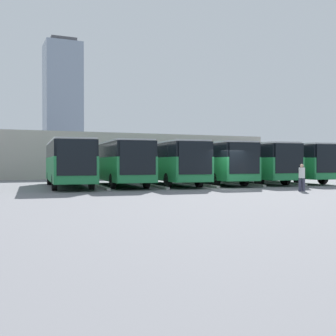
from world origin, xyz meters
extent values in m
plane|color=slate|center=(0.00, 0.00, 0.00)|extent=(600.00, 600.00, 0.00)
cube|color=#238447|center=(-9.08, -5.66, 1.25)|extent=(3.51, 11.29, 1.60)
cube|color=black|center=(-9.08, -5.66, 2.54)|extent=(3.45, 11.12, 0.98)
cube|color=black|center=(-8.58, -0.11, 1.99)|extent=(2.22, 0.24, 2.08)
cube|color=#238447|center=(-8.58, -0.11, 0.67)|extent=(2.39, 0.27, 0.40)
cube|color=silver|center=(-9.08, -5.66, 3.09)|extent=(3.37, 10.84, 0.12)
cylinder|color=black|center=(-9.88, -2.13, 0.50)|extent=(0.39, 1.02, 1.00)
cylinder|color=black|center=(-7.67, -2.33, 0.50)|extent=(0.39, 1.02, 1.00)
cylinder|color=black|center=(-10.50, -8.99, 0.50)|extent=(0.39, 1.02, 1.00)
cylinder|color=black|center=(-8.28, -9.19, 0.50)|extent=(0.39, 1.02, 1.00)
cube|color=#9E9E99|center=(-7.27, -4.00, 0.07)|extent=(0.83, 6.57, 0.15)
cube|color=#238447|center=(-5.45, -5.65, 1.25)|extent=(3.51, 11.29, 1.60)
cube|color=black|center=(-5.45, -5.65, 2.54)|extent=(3.45, 11.12, 0.98)
cube|color=black|center=(-4.95, -0.11, 1.99)|extent=(2.22, 0.24, 2.08)
cube|color=#238447|center=(-4.95, -0.10, 0.67)|extent=(2.39, 0.27, 0.40)
cube|color=silver|center=(-5.45, -5.65, 3.09)|extent=(3.37, 10.84, 0.12)
cylinder|color=black|center=(-6.25, -2.12, 0.50)|extent=(0.39, 1.02, 1.00)
cylinder|color=black|center=(-4.03, -2.32, 0.50)|extent=(0.39, 1.02, 1.00)
cylinder|color=black|center=(-6.87, -8.98, 0.50)|extent=(0.39, 1.02, 1.00)
cylinder|color=black|center=(-4.65, -9.18, 0.50)|extent=(0.39, 1.02, 1.00)
cube|color=#9E9E99|center=(-3.63, -3.99, 0.07)|extent=(0.83, 6.57, 0.15)
cube|color=#238447|center=(-1.82, -5.69, 1.25)|extent=(3.51, 11.29, 1.60)
cube|color=black|center=(-1.82, -5.69, 2.54)|extent=(3.45, 11.12, 0.98)
cube|color=black|center=(-1.32, -0.14, 1.99)|extent=(2.22, 0.24, 2.08)
cube|color=#238447|center=(-1.32, -0.13, 0.67)|extent=(2.39, 0.27, 0.40)
cube|color=silver|center=(-1.82, -5.69, 3.09)|extent=(3.37, 10.84, 0.12)
cylinder|color=black|center=(-2.62, -2.16, 0.50)|extent=(0.39, 1.02, 1.00)
cylinder|color=black|center=(-0.40, -2.36, 0.50)|extent=(0.39, 1.02, 1.00)
cylinder|color=black|center=(-3.23, -9.02, 0.50)|extent=(0.39, 1.02, 1.00)
cylinder|color=black|center=(-1.02, -9.22, 0.50)|extent=(0.39, 1.02, 1.00)
cube|color=#9E9E99|center=(0.00, -4.02, 0.07)|extent=(0.83, 6.57, 0.15)
cube|color=#238447|center=(1.82, -5.65, 1.25)|extent=(3.51, 11.29, 1.60)
cube|color=black|center=(1.82, -5.65, 2.54)|extent=(3.45, 11.12, 0.98)
cube|color=black|center=(2.31, -0.10, 1.99)|extent=(2.22, 0.24, 2.08)
cube|color=#238447|center=(2.32, -0.10, 0.67)|extent=(2.39, 0.27, 0.40)
cube|color=silver|center=(1.82, -5.65, 3.09)|extent=(3.37, 10.84, 0.12)
cylinder|color=black|center=(1.02, -2.12, 0.50)|extent=(0.39, 1.02, 1.00)
cylinder|color=black|center=(3.23, -2.32, 0.50)|extent=(0.39, 1.02, 1.00)
cylinder|color=black|center=(0.40, -8.98, 0.50)|extent=(0.39, 1.02, 1.00)
cylinder|color=black|center=(2.62, -9.18, 0.50)|extent=(0.39, 1.02, 1.00)
cube|color=#9E9E99|center=(3.63, -3.98, 0.07)|extent=(0.83, 6.57, 0.15)
cube|color=#238447|center=(5.45, -6.10, 1.25)|extent=(3.51, 11.29, 1.60)
cube|color=black|center=(5.45, -6.10, 2.54)|extent=(3.45, 11.12, 0.98)
cube|color=black|center=(5.95, -0.56, 1.99)|extent=(2.22, 0.24, 2.08)
cube|color=#238447|center=(5.95, -0.55, 0.67)|extent=(2.39, 0.27, 0.40)
cube|color=silver|center=(5.45, -6.10, 3.09)|extent=(3.37, 10.84, 0.12)
cylinder|color=black|center=(4.65, -2.58, 0.50)|extent=(0.39, 1.02, 1.00)
cylinder|color=black|center=(6.87, -2.77, 0.50)|extent=(0.39, 1.02, 1.00)
cylinder|color=black|center=(4.03, -9.44, 0.50)|extent=(0.39, 1.02, 1.00)
cylinder|color=black|center=(6.25, -9.63, 0.50)|extent=(0.39, 1.02, 1.00)
cube|color=#9E9E99|center=(7.27, -4.44, 0.07)|extent=(0.83, 6.57, 0.15)
cube|color=#238447|center=(9.08, -6.10, 1.25)|extent=(3.51, 11.29, 1.60)
cube|color=black|center=(9.08, -6.10, 2.54)|extent=(3.45, 11.12, 0.98)
cube|color=black|center=(9.58, -0.55, 1.99)|extent=(2.22, 0.24, 2.08)
cube|color=#238447|center=(9.58, -0.55, 0.67)|extent=(2.39, 0.27, 0.40)
cube|color=silver|center=(9.08, -6.10, 3.09)|extent=(3.37, 10.84, 0.12)
cylinder|color=black|center=(8.28, -2.57, 0.50)|extent=(0.39, 1.02, 1.00)
cylinder|color=black|center=(10.50, -2.77, 0.50)|extent=(0.39, 1.02, 1.00)
cylinder|color=black|center=(7.67, -9.43, 0.50)|extent=(0.39, 1.02, 1.00)
cylinder|color=black|center=(9.88, -9.63, 0.50)|extent=(0.39, 1.02, 1.00)
cylinder|color=#38384C|center=(-2.64, 3.65, 0.39)|extent=(0.25, 0.25, 0.78)
cylinder|color=#38384C|center=(-2.80, 3.76, 0.39)|extent=(0.25, 0.25, 0.78)
cylinder|color=silver|center=(-2.72, 3.70, 1.09)|extent=(0.49, 0.49, 0.62)
sphere|color=tan|center=(-2.72, 3.70, 1.50)|extent=(0.21, 0.21, 0.21)
cube|color=#A8A399|center=(0.00, -23.61, 2.42)|extent=(32.94, 8.49, 4.83)
cube|color=silver|center=(0.00, -29.35, 4.58)|extent=(32.94, 3.00, 0.24)
cylinder|color=slate|center=(-11.53, -30.45, 2.29)|extent=(0.20, 0.20, 4.58)
cylinder|color=slate|center=(11.53, -30.45, 2.29)|extent=(0.20, 0.20, 4.58)
cube|color=#7F8EA3|center=(-23.91, -208.24, 32.81)|extent=(19.04, 19.04, 65.61)
cube|color=#4C4C51|center=(-23.91, -208.24, 66.81)|extent=(13.33, 13.33, 2.40)
camera|label=1|loc=(14.27, 23.18, 1.70)|focal=45.00mm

